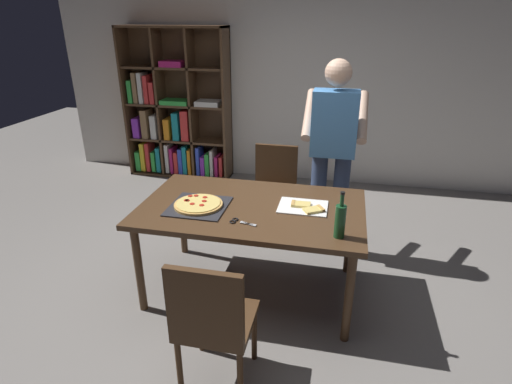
{
  "coord_description": "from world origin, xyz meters",
  "views": [
    {
      "loc": [
        0.62,
        -2.69,
        2.06
      ],
      "look_at": [
        0.0,
        0.15,
        0.8
      ],
      "focal_mm": 28.62,
      "sensor_mm": 36.0,
      "label": 1
    }
  ],
  "objects_px": {
    "chair_far_side": "(274,186)",
    "person_serving_pizza": "(333,149)",
    "dining_table": "(252,214)",
    "wine_bottle": "(340,220)",
    "kitchen_scissors": "(239,222)",
    "chair_near_camera": "(212,319)",
    "bookshelf": "(175,115)",
    "pepperoni_pizza_on_tray": "(198,205)"
  },
  "relations": [
    {
      "from": "chair_far_side",
      "to": "person_serving_pizza",
      "type": "relative_size",
      "value": 0.51
    },
    {
      "from": "dining_table",
      "to": "person_serving_pizza",
      "type": "distance_m",
      "value": 0.99
    },
    {
      "from": "wine_bottle",
      "to": "kitchen_scissors",
      "type": "bearing_deg",
      "value": 175.59
    },
    {
      "from": "chair_far_side",
      "to": "kitchen_scissors",
      "type": "bearing_deg",
      "value": -91.17
    },
    {
      "from": "person_serving_pizza",
      "to": "dining_table",
      "type": "bearing_deg",
      "value": -125.42
    },
    {
      "from": "dining_table",
      "to": "chair_near_camera",
      "type": "bearing_deg",
      "value": -90.0
    },
    {
      "from": "bookshelf",
      "to": "pepperoni_pizza_on_tray",
      "type": "bearing_deg",
      "value": -63.91
    },
    {
      "from": "kitchen_scissors",
      "to": "chair_far_side",
      "type": "bearing_deg",
      "value": 88.83
    },
    {
      "from": "chair_far_side",
      "to": "pepperoni_pizza_on_tray",
      "type": "bearing_deg",
      "value": -109.47
    },
    {
      "from": "kitchen_scissors",
      "to": "pepperoni_pizza_on_tray",
      "type": "bearing_deg",
      "value": 153.58
    },
    {
      "from": "wine_bottle",
      "to": "kitchen_scissors",
      "type": "relative_size",
      "value": 1.59
    },
    {
      "from": "person_serving_pizza",
      "to": "kitchen_scissors",
      "type": "xyz_separation_m",
      "value": [
        -0.57,
        -1.04,
        -0.24
      ]
    },
    {
      "from": "chair_near_camera",
      "to": "person_serving_pizza",
      "type": "height_order",
      "value": "person_serving_pizza"
    },
    {
      "from": "chair_far_side",
      "to": "chair_near_camera",
      "type": "bearing_deg",
      "value": -90.0
    },
    {
      "from": "dining_table",
      "to": "person_serving_pizza",
      "type": "height_order",
      "value": "person_serving_pizza"
    },
    {
      "from": "dining_table",
      "to": "bookshelf",
      "type": "distance_m",
      "value": 2.87
    },
    {
      "from": "pepperoni_pizza_on_tray",
      "to": "wine_bottle",
      "type": "xyz_separation_m",
      "value": [
        1.04,
        -0.23,
        0.1
      ]
    },
    {
      "from": "chair_far_side",
      "to": "bookshelf",
      "type": "distance_m",
      "value": 2.14
    },
    {
      "from": "chair_near_camera",
      "to": "bookshelf",
      "type": "xyz_separation_m",
      "value": [
        -1.6,
        3.37,
        0.32
      ]
    },
    {
      "from": "dining_table",
      "to": "wine_bottle",
      "type": "distance_m",
      "value": 0.76
    },
    {
      "from": "dining_table",
      "to": "chair_near_camera",
      "type": "distance_m",
      "value": 1.0
    },
    {
      "from": "chair_near_camera",
      "to": "chair_far_side",
      "type": "distance_m",
      "value": 1.97
    },
    {
      "from": "chair_near_camera",
      "to": "dining_table",
      "type": "bearing_deg",
      "value": 90.0
    },
    {
      "from": "kitchen_scissors",
      "to": "bookshelf",
      "type": "bearing_deg",
      "value": 120.61
    },
    {
      "from": "person_serving_pizza",
      "to": "pepperoni_pizza_on_tray",
      "type": "relative_size",
      "value": 4.16
    },
    {
      "from": "dining_table",
      "to": "chair_near_camera",
      "type": "height_order",
      "value": "chair_near_camera"
    },
    {
      "from": "chair_near_camera",
      "to": "chair_far_side",
      "type": "height_order",
      "value": "same"
    },
    {
      "from": "pepperoni_pizza_on_tray",
      "to": "chair_near_camera",
      "type": "bearing_deg",
      "value": -66.57
    },
    {
      "from": "bookshelf",
      "to": "wine_bottle",
      "type": "height_order",
      "value": "bookshelf"
    },
    {
      "from": "chair_far_side",
      "to": "pepperoni_pizza_on_tray",
      "type": "relative_size",
      "value": 2.14
    },
    {
      "from": "person_serving_pizza",
      "to": "pepperoni_pizza_on_tray",
      "type": "distance_m",
      "value": 1.29
    },
    {
      "from": "chair_near_camera",
      "to": "kitchen_scissors",
      "type": "relative_size",
      "value": 4.54
    },
    {
      "from": "chair_far_side",
      "to": "pepperoni_pizza_on_tray",
      "type": "distance_m",
      "value": 1.18
    },
    {
      "from": "dining_table",
      "to": "person_serving_pizza",
      "type": "relative_size",
      "value": 0.95
    },
    {
      "from": "pepperoni_pizza_on_tray",
      "to": "kitchen_scissors",
      "type": "height_order",
      "value": "pepperoni_pizza_on_tray"
    },
    {
      "from": "chair_far_side",
      "to": "kitchen_scissors",
      "type": "xyz_separation_m",
      "value": [
        -0.03,
        -1.26,
        0.24
      ]
    },
    {
      "from": "dining_table",
      "to": "wine_bottle",
      "type": "bearing_deg",
      "value": -26.88
    },
    {
      "from": "bookshelf",
      "to": "wine_bottle",
      "type": "xyz_separation_m",
      "value": [
        2.25,
        -2.71,
        0.04
      ]
    },
    {
      "from": "person_serving_pizza",
      "to": "kitchen_scissors",
      "type": "bearing_deg",
      "value": -118.67
    },
    {
      "from": "bookshelf",
      "to": "chair_far_side",
      "type": "bearing_deg",
      "value": -41.06
    },
    {
      "from": "wine_bottle",
      "to": "person_serving_pizza",
      "type": "bearing_deg",
      "value": 95.56
    },
    {
      "from": "pepperoni_pizza_on_tray",
      "to": "bookshelf",
      "type": "bearing_deg",
      "value": 116.09
    }
  ]
}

